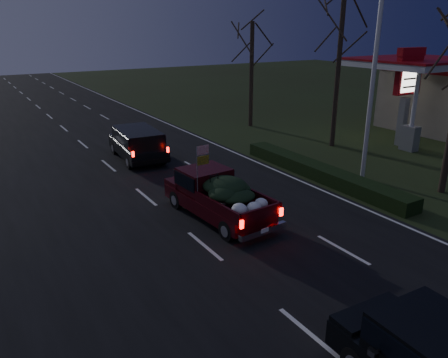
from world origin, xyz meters
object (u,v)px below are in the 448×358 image
light_pole (376,56)px  gas_price_pylon (408,81)px  lead_suv (138,141)px  pickup_truck (217,193)px

light_pole → gas_price_pylon: size_ratio=1.64×
gas_price_pylon → lead_suv: gas_price_pylon is taller
light_pole → lead_suv: (-7.78, 8.27, -4.47)m
pickup_truck → lead_suv: 8.50m
light_pole → lead_suv: size_ratio=1.92×
gas_price_pylon → pickup_truck: bearing=-167.4°
light_pole → gas_price_pylon: (6.50, 2.99, -1.71)m
light_pole → gas_price_pylon: 7.36m
pickup_truck → gas_price_pylon: bearing=8.3°
lead_suv → light_pole: bearing=-42.4°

